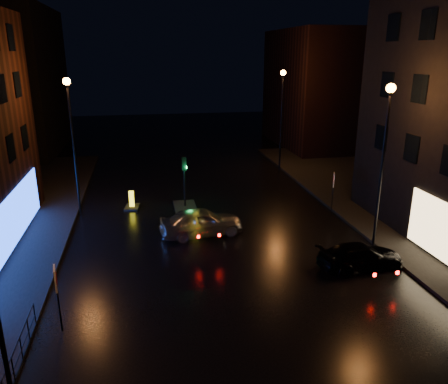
{
  "coord_description": "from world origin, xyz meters",
  "views": [
    {
      "loc": [
        -3.74,
        -12.99,
        9.76
      ],
      "look_at": [
        0.31,
        8.26,
        2.8
      ],
      "focal_mm": 35.0,
      "sensor_mm": 36.0,
      "label": 1
    }
  ],
  "objects_px": {
    "bollard_near": "(196,227)",
    "road_sign_right": "(333,183)",
    "traffic_signal": "(185,200)",
    "bollard_far": "(132,204)",
    "road_sign_left": "(56,284)",
    "silver_hatchback": "(201,222)",
    "dark_sedan": "(361,257)"
  },
  "relations": [
    {
      "from": "traffic_signal",
      "to": "road_sign_right",
      "type": "distance_m",
      "value": 9.56
    },
    {
      "from": "road_sign_right",
      "to": "dark_sedan",
      "type": "bearing_deg",
      "value": 99.69
    },
    {
      "from": "dark_sedan",
      "to": "bollard_near",
      "type": "distance_m",
      "value": 9.19
    },
    {
      "from": "road_sign_left",
      "to": "road_sign_right",
      "type": "bearing_deg",
      "value": 23.5
    },
    {
      "from": "road_sign_right",
      "to": "bollard_far",
      "type": "bearing_deg",
      "value": 9.53
    },
    {
      "from": "silver_hatchback",
      "to": "bollard_far",
      "type": "distance_m",
      "value": 6.55
    },
    {
      "from": "dark_sedan",
      "to": "road_sign_right",
      "type": "height_order",
      "value": "road_sign_right"
    },
    {
      "from": "bollard_far",
      "to": "road_sign_left",
      "type": "relative_size",
      "value": 0.55
    },
    {
      "from": "traffic_signal",
      "to": "road_sign_right",
      "type": "bearing_deg",
      "value": -15.75
    },
    {
      "from": "bollard_near",
      "to": "road_sign_right",
      "type": "relative_size",
      "value": 0.49
    },
    {
      "from": "bollard_near",
      "to": "bollard_far",
      "type": "xyz_separation_m",
      "value": [
        -3.64,
        4.64,
        0.02
      ]
    },
    {
      "from": "bollard_near",
      "to": "road_sign_left",
      "type": "height_order",
      "value": "road_sign_left"
    },
    {
      "from": "dark_sedan",
      "to": "road_sign_left",
      "type": "bearing_deg",
      "value": 96.55
    },
    {
      "from": "bollard_far",
      "to": "road_sign_left",
      "type": "distance_m",
      "value": 13.35
    },
    {
      "from": "bollard_near",
      "to": "dark_sedan",
      "type": "bearing_deg",
      "value": -44.22
    },
    {
      "from": "silver_hatchback",
      "to": "dark_sedan",
      "type": "height_order",
      "value": "silver_hatchback"
    },
    {
      "from": "road_sign_left",
      "to": "silver_hatchback",
      "type": "bearing_deg",
      "value": 41.19
    },
    {
      "from": "bollard_far",
      "to": "road_sign_right",
      "type": "distance_m",
      "value": 13.03
    },
    {
      "from": "silver_hatchback",
      "to": "road_sign_left",
      "type": "relative_size",
      "value": 1.77
    },
    {
      "from": "bollard_far",
      "to": "road_sign_right",
      "type": "height_order",
      "value": "road_sign_right"
    },
    {
      "from": "traffic_signal",
      "to": "road_sign_right",
      "type": "relative_size",
      "value": 1.34
    },
    {
      "from": "traffic_signal",
      "to": "dark_sedan",
      "type": "distance_m",
      "value": 12.31
    },
    {
      "from": "traffic_signal",
      "to": "road_sign_left",
      "type": "relative_size",
      "value": 1.34
    },
    {
      "from": "dark_sedan",
      "to": "road_sign_left",
      "type": "xyz_separation_m",
      "value": [
        -13.07,
        -2.48,
        1.33
      ]
    },
    {
      "from": "bollard_near",
      "to": "road_sign_left",
      "type": "xyz_separation_m",
      "value": [
        -6.03,
        -8.38,
        1.69
      ]
    },
    {
      "from": "traffic_signal",
      "to": "silver_hatchback",
      "type": "height_order",
      "value": "traffic_signal"
    },
    {
      "from": "traffic_signal",
      "to": "bollard_far",
      "type": "xyz_separation_m",
      "value": [
        -3.43,
        0.6,
        -0.25
      ]
    },
    {
      "from": "silver_hatchback",
      "to": "road_sign_left",
      "type": "bearing_deg",
      "value": 134.5
    },
    {
      "from": "dark_sedan",
      "to": "bollard_far",
      "type": "bearing_deg",
      "value": 41.17
    },
    {
      "from": "silver_hatchback",
      "to": "road_sign_right",
      "type": "bearing_deg",
      "value": -83.06
    },
    {
      "from": "dark_sedan",
      "to": "road_sign_left",
      "type": "height_order",
      "value": "road_sign_left"
    },
    {
      "from": "dark_sedan",
      "to": "bollard_near",
      "type": "height_order",
      "value": "dark_sedan"
    }
  ]
}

